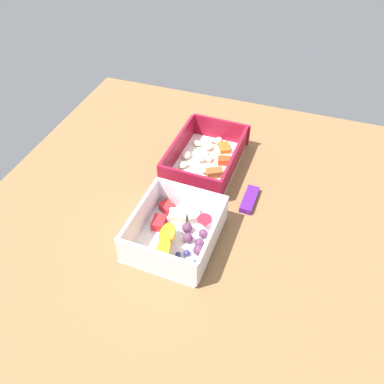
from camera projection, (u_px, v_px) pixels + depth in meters
The scene contains 4 objects.
table_surface at pixel (191, 206), 74.13cm from camera, with size 80.00×80.00×2.00cm, color brown.
pasta_container at pixel (205, 159), 80.09cm from camera, with size 20.34×14.20×5.79cm.
fruit_bowl at pixel (177, 232), 65.35cm from camera, with size 16.32×14.77×6.49cm.
candy_bar at pixel (250, 199), 73.23cm from camera, with size 7.00×2.40×1.20cm, color #51197A.
Camera 1 is at (47.48, 16.39, 55.59)cm, focal length 34.64 mm.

